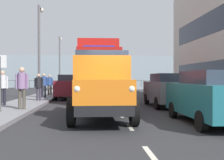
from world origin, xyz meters
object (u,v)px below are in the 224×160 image
at_px(lamp_post_promenade, 39,42).
at_px(lamp_post_far, 60,58).
at_px(pedestrian_near_railing, 3,85).
at_px(pedestrian_by_lamp, 44,83).
at_px(car_white_oppositeside_1, 75,84).
at_px(pedestrian_couple_b, 39,85).
at_px(car_maroon_oppositeside_0, 70,86).
at_px(pedestrian_couple_a, 22,84).
at_px(car_grey_kerbside_1, 167,89).
at_px(truck_vintage_orange, 102,87).
at_px(pedestrian_in_dark_coat, 50,83).
at_px(street_sign, 0,73).
at_px(car_teal_kerbside_near, 212,96).
at_px(lorry_cargo_red, 98,69).

xyz_separation_m(lamp_post_promenade, lamp_post_far, (0.08, -12.78, -0.14)).
bearing_deg(pedestrian_near_railing, pedestrian_by_lamp, -100.97).
bearing_deg(car_white_oppositeside_1, pedestrian_couple_b, 79.98).
relative_size(car_maroon_oppositeside_0, pedestrian_couple_a, 2.46).
bearing_deg(car_white_oppositeside_1, car_grey_kerbside_1, 115.38).
bearing_deg(car_maroon_oppositeside_0, truck_vintage_orange, 100.71).
bearing_deg(pedestrian_couple_a, pedestrian_by_lamp, -87.34).
bearing_deg(pedestrian_by_lamp, car_grey_kerbside_1, 142.89).
bearing_deg(car_maroon_oppositeside_0, pedestrian_by_lamp, 14.48).
relative_size(car_maroon_oppositeside_0, pedestrian_in_dark_coat, 2.79).
height_order(pedestrian_near_railing, street_sign, street_sign).
bearing_deg(pedestrian_couple_b, lamp_post_promenade, -80.50).
xyz_separation_m(truck_vintage_orange, pedestrian_near_railing, (4.76, -4.27, -0.02)).
distance_m(truck_vintage_orange, pedestrian_near_railing, 6.40).
height_order(car_teal_kerbside_near, pedestrian_in_dark_coat, pedestrian_in_dark_coat).
xyz_separation_m(car_grey_kerbside_1, street_sign, (7.53, 2.82, 0.79)).
relative_size(lorry_cargo_red, car_white_oppositeside_1, 1.89).
bearing_deg(lamp_post_promenade, car_white_oppositeside_1, -107.43).
xyz_separation_m(pedestrian_couple_a, lamp_post_promenade, (0.59, -7.21, 2.71)).
relative_size(lorry_cargo_red, car_maroon_oppositeside_0, 1.84).
relative_size(lamp_post_far, street_sign, 2.70).
distance_m(pedestrian_couple_b, lamp_post_promenade, 3.84).
height_order(car_maroon_oppositeside_0, pedestrian_by_lamp, pedestrian_by_lamp).
relative_size(car_teal_kerbside_near, lamp_post_promenade, 0.68).
bearing_deg(car_teal_kerbside_near, lorry_cargo_red, -70.06).
relative_size(car_white_oppositeside_1, pedestrian_by_lamp, 2.62).
xyz_separation_m(pedestrian_by_lamp, pedestrian_in_dark_coat, (-0.03, -2.44, -0.04)).
height_order(lorry_cargo_red, pedestrian_couple_b, lorry_cargo_red).
xyz_separation_m(car_teal_kerbside_near, lamp_post_far, (7.57, -23.39, 2.90)).
relative_size(truck_vintage_orange, car_white_oppositeside_1, 1.30).
height_order(car_grey_kerbside_1, car_white_oppositeside_1, same).
bearing_deg(pedestrian_near_railing, car_grey_kerbside_1, -179.67).
distance_m(lorry_cargo_red, car_teal_kerbside_near, 10.35).
bearing_deg(car_white_oppositeside_1, lorry_cargo_red, 105.20).
bearing_deg(car_grey_kerbside_1, truck_vintage_orange, 50.58).
xyz_separation_m(car_grey_kerbside_1, lamp_post_far, (7.57, -18.00, 2.90)).
distance_m(pedestrian_couple_a, lamp_post_promenade, 7.73).
distance_m(truck_vintage_orange, street_sign, 4.28).
bearing_deg(pedestrian_couple_a, street_sign, 52.12).
xyz_separation_m(pedestrian_near_railing, street_sign, (-0.78, 2.77, 0.52)).
height_order(car_teal_kerbside_near, pedestrian_by_lamp, pedestrian_by_lamp).
xyz_separation_m(pedestrian_by_lamp, lamp_post_promenade, (0.25, 0.26, 2.81)).
bearing_deg(car_teal_kerbside_near, car_maroon_oppositeside_0, -64.14).
xyz_separation_m(car_maroon_oppositeside_0, pedestrian_near_railing, (2.82, 5.98, 0.26)).
distance_m(car_grey_kerbside_1, pedestrian_by_lamp, 9.08).
relative_size(truck_vintage_orange, street_sign, 2.51).
height_order(car_white_oppositeside_1, pedestrian_couple_a, pedestrian_couple_a).
bearing_deg(car_teal_kerbside_near, pedestrian_by_lamp, -56.34).
xyz_separation_m(car_white_oppositeside_1, street_sign, (2.04, 14.39, 0.79)).
bearing_deg(pedestrian_near_railing, pedestrian_couple_a, 126.01).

